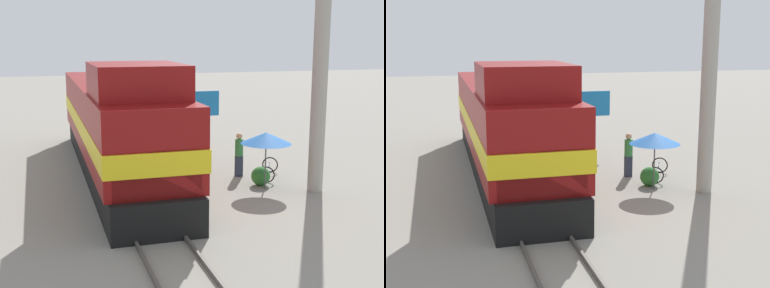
# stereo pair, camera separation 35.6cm
# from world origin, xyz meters

# --- Properties ---
(ground_plane) EXTENTS (120.00, 120.00, 0.00)m
(ground_plane) POSITION_xyz_m (0.00, 0.00, 0.00)
(ground_plane) COLOR gray
(rail_near) EXTENTS (0.08, 37.51, 0.15)m
(rail_near) POSITION_xyz_m (-0.72, 0.00, 0.07)
(rail_near) COLOR #4C4742
(rail_near) RESTS_ON ground_plane
(rail_far) EXTENTS (0.08, 37.51, 0.15)m
(rail_far) POSITION_xyz_m (0.72, 0.00, 0.07)
(rail_far) COLOR #4C4742
(rail_far) RESTS_ON ground_plane
(locomotive) EXTENTS (3.13, 16.53, 4.88)m
(locomotive) POSITION_xyz_m (0.00, 2.00, 2.07)
(locomotive) COLOR black
(locomotive) RESTS_ON ground_plane
(utility_pole) EXTENTS (1.80, 0.57, 11.03)m
(utility_pole) POSITION_xyz_m (6.76, -2.33, 5.55)
(utility_pole) COLOR #9E998E
(utility_pole) RESTS_ON ground_plane
(vendor_umbrella) EXTENTS (1.91, 1.91, 2.20)m
(vendor_umbrella) POSITION_xyz_m (5.05, -1.58, 1.98)
(vendor_umbrella) COLOR #4C4C4C
(vendor_umbrella) RESTS_ON ground_plane
(billboard_sign) EXTENTS (2.17, 0.12, 3.14)m
(billboard_sign) POSITION_xyz_m (4.25, 4.69, 2.36)
(billboard_sign) COLOR #595959
(billboard_sign) RESTS_ON ground_plane
(shrub_cluster) EXTENTS (0.75, 0.75, 0.75)m
(shrub_cluster) POSITION_xyz_m (5.09, -1.06, 0.37)
(shrub_cluster) COLOR #2D722D
(shrub_cluster) RESTS_ON ground_plane
(person_bystander) EXTENTS (0.34, 0.34, 1.83)m
(person_bystander) POSITION_xyz_m (4.77, 0.47, 1.01)
(person_bystander) COLOR #2D3347
(person_bystander) RESTS_ON ground_plane
(bicycle) EXTENTS (1.45, 1.86, 0.67)m
(bicycle) POSITION_xyz_m (5.87, -0.06, 0.35)
(bicycle) COLOR black
(bicycle) RESTS_ON ground_plane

